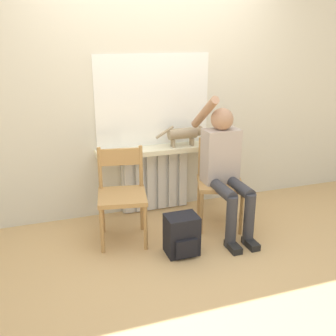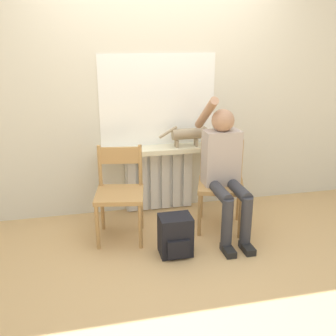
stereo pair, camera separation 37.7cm
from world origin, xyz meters
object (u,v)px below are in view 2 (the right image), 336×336
at_px(cat, 190,134).
at_px(backpack, 175,236).
at_px(person, 225,166).
at_px(chair_left, 120,191).
at_px(chair_right, 221,183).

height_order(cat, backpack, cat).
xyz_separation_m(person, cat, (-0.18, 0.55, 0.19)).
height_order(chair_left, person, person).
bearing_deg(chair_left, chair_right, 10.30).
height_order(chair_left, backpack, chair_left).
height_order(person, backpack, person).
xyz_separation_m(chair_left, cat, (0.79, 0.44, 0.40)).
bearing_deg(chair_left, backpack, -34.36).
xyz_separation_m(chair_left, chair_right, (0.99, -0.00, 0.00)).
xyz_separation_m(chair_right, cat, (-0.20, 0.44, 0.40)).
height_order(chair_right, cat, cat).
bearing_deg(chair_left, person, 3.45).
bearing_deg(cat, chair_left, -151.09).
bearing_deg(person, backpack, -150.69).
distance_m(chair_right, backpack, 0.76).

